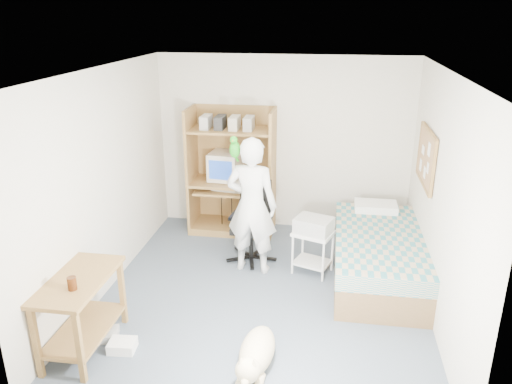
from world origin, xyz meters
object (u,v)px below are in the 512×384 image
person (252,206)px  dog (256,353)px  bed (378,255)px  printer_cart (313,246)px  side_desk (81,303)px  office_chair (252,232)px  computer_hutch (232,176)px

person → dog: person is taller
bed → printer_cart: bed is taller
side_desk → office_chair: bearing=58.4°
side_desk → printer_cart: bearing=41.2°
side_desk → printer_cart: 2.75m
computer_hutch → person: bearing=-67.9°
computer_hutch → office_chair: size_ratio=1.76×
printer_cart → office_chair: bearing=-178.9°
bed → dog: bearing=-122.7°
bed → printer_cart: bearing=-179.7°
bed → office_chair: office_chair is taller
office_chair → computer_hutch: bearing=123.0°
person → printer_cart: (0.75, 0.04, -0.49)m
computer_hutch → person: 1.26m
computer_hutch → person: size_ratio=1.06×
computer_hutch → dog: 3.16m
computer_hutch → office_chair: 1.06m
computer_hutch → side_desk: (-0.85, -2.94, -0.33)m
dog → computer_hutch: bearing=109.1°
computer_hutch → side_desk: bearing=-106.1°
printer_cart → dog: bearing=-82.7°
computer_hutch → bed: 2.35m
bed → person: 1.63m
office_chair → dog: size_ratio=1.06×
computer_hutch → side_desk: size_ratio=1.80×
person → printer_cart: bearing=-170.7°
bed → office_chair: bearing=170.5°
office_chair → printer_cart: (0.79, -0.27, -0.01)m
computer_hutch → office_chair: computer_hutch is taller
computer_hutch → person: computer_hutch is taller
side_desk → dog: bearing=-1.4°
bed → printer_cart: size_ratio=3.69×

